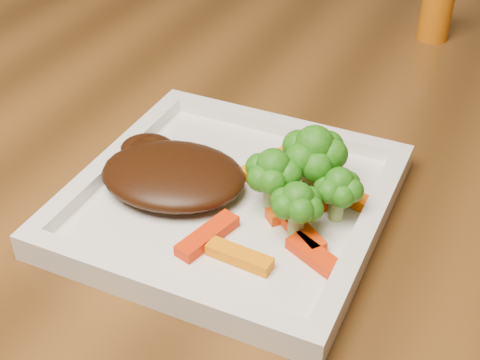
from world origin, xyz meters
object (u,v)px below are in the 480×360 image
at_px(steak, 173,175).
at_px(plate, 230,204).
at_px(spice_shaker, 437,6).
at_px(dining_table, 350,346).

bearing_deg(steak, plate, 6.81).
bearing_deg(spice_shaker, dining_table, -90.56).
relative_size(dining_table, steak, 11.87).
relative_size(dining_table, plate, 5.93).
bearing_deg(spice_shaker, plate, -101.52).
xyz_separation_m(plate, steak, (-0.05, -0.01, 0.02)).
distance_m(dining_table, spice_shaker, 0.49).
height_order(dining_table, plate, plate).
xyz_separation_m(dining_table, spice_shaker, (0.00, 0.24, 0.42)).
bearing_deg(dining_table, plate, -113.39).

